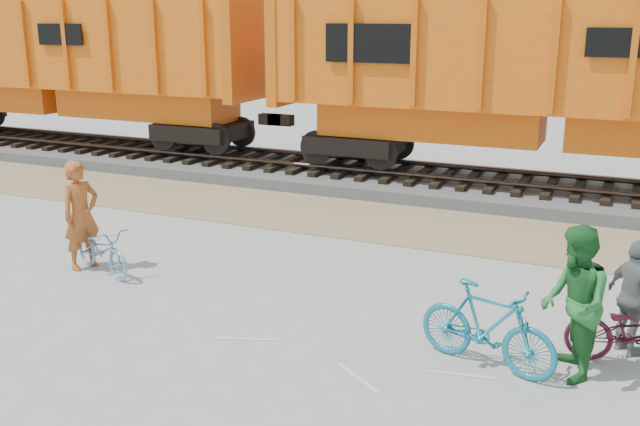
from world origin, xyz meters
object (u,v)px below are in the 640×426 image
at_px(bicycle_blue, 102,250).
at_px(bicycle_maroon, 639,333).
at_px(person_man, 574,303).
at_px(person_woman, 634,298).
at_px(hopper_car_center, 560,76).
at_px(bicycle_teal, 487,327).
at_px(hopper_car_left, 64,60).
at_px(person_solo, 81,215).

relative_size(bicycle_blue, bicycle_maroon, 0.90).
bearing_deg(person_man, person_woman, 127.57).
xyz_separation_m(bicycle_maroon, person_woman, (-0.10, 0.40, 0.32)).
bearing_deg(person_woman, hopper_car_center, -27.48).
xyz_separation_m(hopper_car_center, bicycle_teal, (0.27, -9.27, -2.44)).
bearing_deg(hopper_car_left, person_woman, -25.48).
distance_m(hopper_car_left, person_man, 18.74).
height_order(bicycle_blue, bicycle_maroon, bicycle_maroon).
relative_size(hopper_car_center, person_solo, 7.17).
bearing_deg(bicycle_blue, person_solo, 99.34).
distance_m(person_man, person_woman, 1.21).
bearing_deg(hopper_car_center, bicycle_teal, -88.30).
height_order(hopper_car_center, bicycle_maroon, hopper_car_center).
height_order(person_solo, person_woman, person_solo).
relative_size(bicycle_blue, person_man, 0.83).
relative_size(person_man, person_woman, 1.23).
relative_size(hopper_car_left, bicycle_blue, 8.62).
height_order(hopper_car_left, hopper_car_center, same).
xyz_separation_m(hopper_car_left, hopper_car_center, (15.00, 0.00, 0.00)).
height_order(hopper_car_center, bicycle_blue, hopper_car_center).
bearing_deg(bicycle_blue, person_man, -73.56).
height_order(bicycle_blue, bicycle_teal, bicycle_teal).
distance_m(hopper_car_center, person_woman, 8.60).
xyz_separation_m(bicycle_teal, person_solo, (-7.35, 0.88, 0.41)).
height_order(bicycle_teal, bicycle_maroon, bicycle_teal).
bearing_deg(person_man, person_solo, -112.38).
height_order(bicycle_maroon, person_man, person_man).
xyz_separation_m(hopper_car_left, bicycle_teal, (15.27, -9.27, -2.44)).
bearing_deg(bicycle_maroon, bicycle_teal, 111.51).
bearing_deg(hopper_car_left, bicycle_maroon, -26.44).
height_order(bicycle_teal, person_solo, person_solo).
relative_size(bicycle_teal, person_man, 0.96).
relative_size(hopper_car_left, bicycle_maroon, 7.77).
xyz_separation_m(hopper_car_center, person_man, (1.27, -9.07, -2.03)).
bearing_deg(person_woman, hopper_car_left, 23.43).
xyz_separation_m(bicycle_blue, person_woman, (8.53, 0.41, 0.37)).
bearing_deg(person_woman, bicycle_maroon, 152.95).
xyz_separation_m(bicycle_blue, bicycle_maroon, (8.63, 0.01, 0.05)).
bearing_deg(person_woman, person_man, 104.23).
height_order(hopper_car_left, bicycle_maroon, hopper_car_left).
height_order(bicycle_maroon, person_solo, person_solo).
xyz_separation_m(hopper_car_left, bicycle_maroon, (17.06, -8.48, -2.53)).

